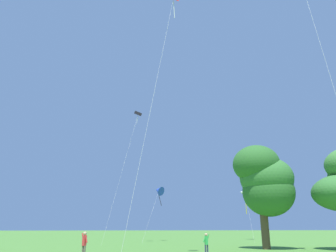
% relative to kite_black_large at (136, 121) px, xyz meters
% --- Properties ---
extents(kite_black_large, '(3.96, 7.21, 16.64)m').
position_rel_kite_black_large_xyz_m(kite_black_large, '(0.00, 0.00, 0.00)').
color(kite_black_large, black).
rests_on(kite_black_large, ground_plane).
extents(kite_red_high, '(3.70, 5.38, 18.56)m').
position_rel_kite_black_large_xyz_m(kite_red_high, '(1.67, -20.49, 1.47)').
color(kite_red_high, red).
rests_on(kite_red_high, ground_plane).
extents(kite_blue_delta, '(3.34, 5.02, 7.53)m').
position_rel_kite_black_large_xyz_m(kite_blue_delta, '(3.64, 6.03, -8.20)').
color(kite_blue_delta, blue).
rests_on(kite_blue_delta, ground_plane).
extents(kite_white_distant, '(3.75, 9.84, 7.97)m').
position_rel_kite_black_large_xyz_m(kite_white_distant, '(17.48, 9.01, -8.11)').
color(kite_white_distant, white).
rests_on(kite_white_distant, ground_plane).
extents(person_child_small, '(0.46, 0.19, 1.41)m').
position_rel_kite_black_large_xyz_m(person_child_small, '(4.28, -18.19, -14.10)').
color(person_child_small, '#2D3351').
rests_on(person_child_small, ground_plane).
extents(person_far_back, '(0.43, 0.37, 1.54)m').
position_rel_kite_black_large_xyz_m(person_far_back, '(-3.32, -19.57, -14.02)').
color(person_far_back, '#665B4C').
rests_on(person_far_back, ground_plane).
extents(tree_left_oak, '(5.35, 4.70, 8.90)m').
position_rel_kite_black_large_xyz_m(tree_left_oak, '(11.24, -12.37, -9.16)').
color(tree_left_oak, brown).
rests_on(tree_left_oak, ground_plane).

